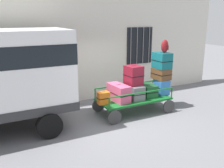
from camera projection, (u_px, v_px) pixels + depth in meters
name	position (u px, v px, depth m)	size (l,w,h in m)	color
ground_plane	(117.00, 118.00, 8.06)	(40.00, 40.00, 0.00)	slate
building_wall	(89.00, 35.00, 9.43)	(12.00, 0.38, 5.00)	silver
luggage_cart	(133.00, 101.00, 8.48)	(2.53, 1.25, 0.50)	#146023
cart_railing	(134.00, 90.00, 8.37)	(2.40, 1.11, 0.37)	#146023
suitcase_left_bottom	(103.00, 98.00, 7.88)	(0.38, 0.26, 0.39)	orange
suitcase_midleft_bottom	(119.00, 93.00, 8.15)	(0.48, 0.92, 0.55)	#CC4C72
suitcase_center_bottom	(133.00, 91.00, 8.41)	(0.47, 0.89, 0.48)	slate
suitcase_center_middle	(133.00, 75.00, 8.28)	(0.52, 0.57, 0.64)	maroon
suitcase_midright_bottom	(148.00, 90.00, 8.64)	(0.51, 0.70, 0.42)	#194C28
suitcase_right_bottom	(161.00, 87.00, 8.87)	(0.42, 0.56, 0.53)	#3372C6
suitcase_right_middle	(161.00, 74.00, 8.79)	(0.50, 0.64, 0.39)	brown
suitcase_right_top	(162.00, 61.00, 8.66)	(0.47, 0.62, 0.55)	#0F5960
backpack	(165.00, 46.00, 8.49)	(0.27, 0.22, 0.44)	maroon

